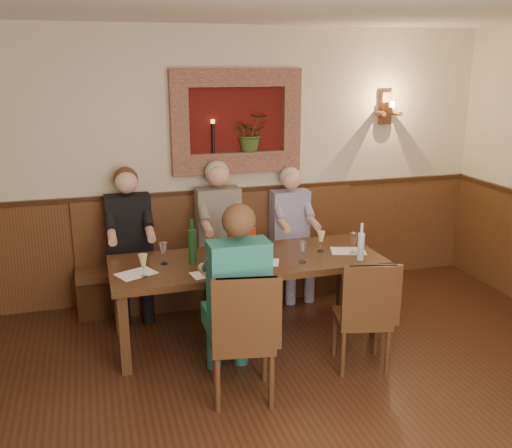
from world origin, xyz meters
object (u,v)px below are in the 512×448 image
at_px(person_bench_right, 292,243).
at_px(person_bench_mid, 221,245).
at_px(person_bench_left, 131,254).
at_px(water_bottle, 361,245).
at_px(dining_table, 247,267).
at_px(spittoon_bucket, 242,244).
at_px(bench, 223,268).
at_px(chair_near_left, 242,361).
at_px(wine_bottle_green_b, 192,245).
at_px(chair_near_right, 361,336).
at_px(wine_bottle_green_a, 251,237).
at_px(person_chair_front, 236,312).

bearing_deg(person_bench_right, person_bench_mid, -179.75).
height_order(person_bench_left, water_bottle, person_bench_left).
xyz_separation_m(dining_table, spittoon_bucket, (-0.05, -0.02, 0.22)).
distance_m(person_bench_mid, person_bench_right, 0.79).
distance_m(bench, person_bench_left, 1.00).
xyz_separation_m(chair_near_left, person_bench_left, (-0.65, 1.80, 0.31)).
distance_m(dining_table, wine_bottle_green_b, 0.54).
relative_size(chair_near_left, person_bench_mid, 0.69).
relative_size(person_bench_left, person_bench_mid, 0.99).
distance_m(chair_near_left, wine_bottle_green_b, 1.18).
relative_size(person_bench_left, wine_bottle_green_b, 3.76).
xyz_separation_m(person_bench_mid, water_bottle, (1.01, -1.14, 0.26)).
xyz_separation_m(person_bench_right, wine_bottle_green_b, (-1.22, -0.81, 0.34)).
bearing_deg(water_bottle, bench, 127.55).
height_order(bench, chair_near_left, bench).
xyz_separation_m(chair_near_right, wine_bottle_green_b, (-1.23, 0.83, 0.63)).
height_order(chair_near_right, wine_bottle_green_b, wine_bottle_green_b).
xyz_separation_m(bench, chair_near_right, (0.75, -1.75, -0.05)).
bearing_deg(chair_near_left, spittoon_bucket, 84.77).
xyz_separation_m(chair_near_left, chair_near_right, (1.05, 0.16, -0.02)).
xyz_separation_m(bench, spittoon_bucket, (-0.05, -0.96, 0.57)).
relative_size(bench, spittoon_bucket, 10.51).
bearing_deg(spittoon_bucket, wine_bottle_green_b, 174.12).
bearing_deg(wine_bottle_green_a, person_bench_right, 49.02).
relative_size(chair_near_left, water_bottle, 3.08).
height_order(person_bench_mid, person_bench_right, person_bench_mid).
bearing_deg(spittoon_bucket, bench, 86.91).
bearing_deg(person_bench_left, dining_table, -41.17).
distance_m(chair_near_right, person_bench_right, 1.67).
bearing_deg(person_bench_left, chair_near_right, -43.91).
relative_size(bench, wine_bottle_green_b, 7.70).
xyz_separation_m(chair_near_right, spittoon_bucket, (-0.80, 0.79, 0.62)).
relative_size(bench, water_bottle, 9.01).
distance_m(dining_table, chair_near_left, 1.08).
height_order(person_bench_left, wine_bottle_green_b, person_bench_left).
relative_size(person_bench_mid, wine_bottle_green_a, 3.51).
relative_size(chair_near_right, person_bench_left, 0.65).
distance_m(person_bench_mid, person_chair_front, 1.63).
xyz_separation_m(person_chair_front, wine_bottle_green_a, (0.36, 0.84, 0.31)).
relative_size(bench, person_bench_left, 2.05).
bearing_deg(bench, chair_near_right, -66.84).
xyz_separation_m(person_bench_right, water_bottle, (0.23, -1.15, 0.31)).
height_order(chair_near_left, wine_bottle_green_b, wine_bottle_green_b).
distance_m(chair_near_left, person_bench_left, 1.94).
height_order(dining_table, spittoon_bucket, spittoon_bucket).
bearing_deg(chair_near_left, chair_near_right, 18.27).
height_order(chair_near_left, person_bench_left, person_bench_left).
height_order(person_bench_right, spittoon_bucket, person_bench_right).
height_order(chair_near_left, chair_near_right, chair_near_left).
distance_m(chair_near_right, person_bench_mid, 1.85).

